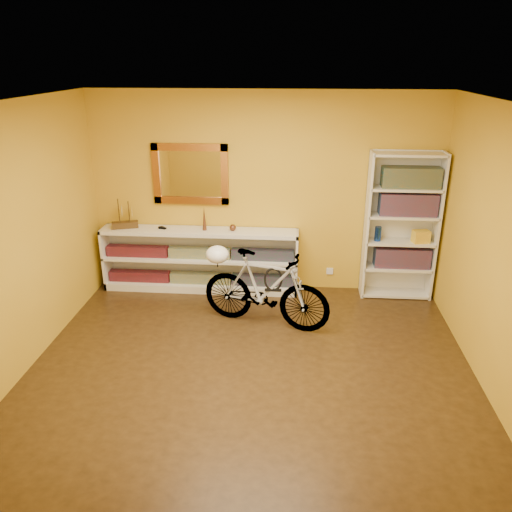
# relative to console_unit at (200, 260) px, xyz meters

# --- Properties ---
(floor) EXTENTS (4.50, 4.00, 0.01)m
(floor) POSITION_rel_console_unit_xyz_m (0.84, -1.81, -0.43)
(floor) COLOR black
(floor) RESTS_ON ground
(ceiling) EXTENTS (4.50, 4.00, 0.01)m
(ceiling) POSITION_rel_console_unit_xyz_m (0.84, -1.81, 2.18)
(ceiling) COLOR silver
(ceiling) RESTS_ON ground
(back_wall) EXTENTS (4.50, 0.01, 2.60)m
(back_wall) POSITION_rel_console_unit_xyz_m (0.84, 0.19, 0.88)
(back_wall) COLOR gold
(back_wall) RESTS_ON ground
(left_wall) EXTENTS (0.01, 4.00, 2.60)m
(left_wall) POSITION_rel_console_unit_xyz_m (-1.42, -1.81, 0.88)
(left_wall) COLOR gold
(left_wall) RESTS_ON ground
(right_wall) EXTENTS (0.01, 4.00, 2.60)m
(right_wall) POSITION_rel_console_unit_xyz_m (3.09, -1.81, 0.88)
(right_wall) COLOR gold
(right_wall) RESTS_ON ground
(gilt_mirror) EXTENTS (0.98, 0.06, 0.78)m
(gilt_mirror) POSITION_rel_console_unit_xyz_m (-0.11, 0.15, 1.12)
(gilt_mirror) COLOR #94531B
(gilt_mirror) RESTS_ON back_wall
(wall_socket) EXTENTS (0.09, 0.02, 0.09)m
(wall_socket) POSITION_rel_console_unit_xyz_m (1.74, 0.17, -0.17)
(wall_socket) COLOR silver
(wall_socket) RESTS_ON back_wall
(console_unit) EXTENTS (2.60, 0.35, 0.85)m
(console_unit) POSITION_rel_console_unit_xyz_m (0.00, 0.00, 0.00)
(console_unit) COLOR silver
(console_unit) RESTS_ON floor
(cd_row_lower) EXTENTS (2.50, 0.13, 0.14)m
(cd_row_lower) POSITION_rel_console_unit_xyz_m (-0.00, -0.02, -0.26)
(cd_row_lower) COLOR black
(cd_row_lower) RESTS_ON console_unit
(cd_row_upper) EXTENTS (2.50, 0.13, 0.14)m
(cd_row_upper) POSITION_rel_console_unit_xyz_m (-0.00, -0.02, 0.11)
(cd_row_upper) COLOR navy
(cd_row_upper) RESTS_ON console_unit
(model_ship) EXTENTS (0.36, 0.22, 0.40)m
(model_ship) POSITION_rel_console_unit_xyz_m (-0.98, 0.00, 0.63)
(model_ship) COLOR #3B2710
(model_ship) RESTS_ON console_unit
(toy_car) EXTENTS (0.00, 0.00, 0.00)m
(toy_car) POSITION_rel_console_unit_xyz_m (-0.49, 0.00, 0.43)
(toy_car) COLOR black
(toy_car) RESTS_ON console_unit
(bronze_ornament) EXTENTS (0.05, 0.05, 0.32)m
(bronze_ornament) POSITION_rel_console_unit_xyz_m (0.08, 0.00, 0.58)
(bronze_ornament) COLOR brown
(bronze_ornament) RESTS_ON console_unit
(decorative_orb) EXTENTS (0.09, 0.09, 0.09)m
(decorative_orb) POSITION_rel_console_unit_xyz_m (0.45, 0.00, 0.47)
(decorative_orb) COLOR brown
(decorative_orb) RESTS_ON console_unit
(bookcase) EXTENTS (0.90, 0.30, 1.90)m
(bookcase) POSITION_rel_console_unit_xyz_m (2.59, 0.03, 0.52)
(bookcase) COLOR silver
(bookcase) RESTS_ON floor
(book_row_a) EXTENTS (0.70, 0.22, 0.26)m
(book_row_a) POSITION_rel_console_unit_xyz_m (2.64, 0.03, 0.12)
(book_row_a) COLOR maroon
(book_row_a) RESTS_ON bookcase
(book_row_b) EXTENTS (0.70, 0.22, 0.28)m
(book_row_b) POSITION_rel_console_unit_xyz_m (2.64, 0.03, 0.83)
(book_row_b) COLOR maroon
(book_row_b) RESTS_ON bookcase
(book_row_c) EXTENTS (0.70, 0.22, 0.25)m
(book_row_c) POSITION_rel_console_unit_xyz_m (2.64, 0.03, 1.16)
(book_row_c) COLOR #184C55
(book_row_c) RESTS_ON bookcase
(travel_mug) EXTENTS (0.08, 0.08, 0.19)m
(travel_mug) POSITION_rel_console_unit_xyz_m (2.31, 0.01, 0.43)
(travel_mug) COLOR #16389B
(travel_mug) RESTS_ON bookcase
(red_tin) EXTENTS (0.14, 0.14, 0.16)m
(red_tin) POSITION_rel_console_unit_xyz_m (2.39, 0.06, 1.12)
(red_tin) COLOR maroon
(red_tin) RESTS_ON bookcase
(yellow_bag) EXTENTS (0.23, 0.18, 0.16)m
(yellow_bag) POSITION_rel_console_unit_xyz_m (2.84, -0.01, 0.42)
(yellow_bag) COLOR yellow
(yellow_bag) RESTS_ON bookcase
(bicycle) EXTENTS (0.81, 1.62, 0.92)m
(bicycle) POSITION_rel_console_unit_xyz_m (0.93, -0.91, 0.04)
(bicycle) COLOR silver
(bicycle) RESTS_ON floor
(helmet) EXTENTS (0.27, 0.26, 0.21)m
(helmet) POSITION_rel_console_unit_xyz_m (0.36, -0.75, 0.38)
(helmet) COLOR white
(helmet) RESTS_ON bicycle
(u_lock) EXTENTS (0.21, 0.02, 0.21)m
(u_lock) POSITION_rel_console_unit_xyz_m (1.02, -0.94, 0.17)
(u_lock) COLOR black
(u_lock) RESTS_ON bicycle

